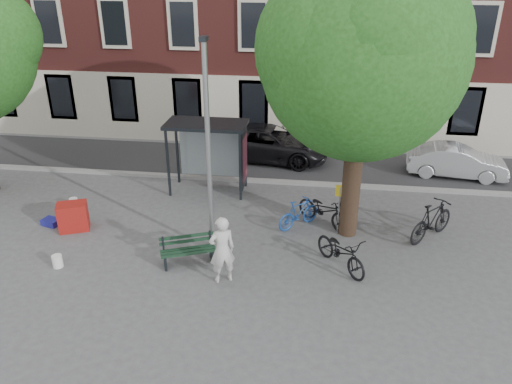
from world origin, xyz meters
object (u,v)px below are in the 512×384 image
object	(u,v)px
bench	(188,251)
car_silver	(457,161)
bike_a	(324,210)
red_stand	(73,217)
bus_shelter	(218,141)
car_dark	(269,143)
bike_c	(341,252)
lamppost	(209,162)
bike_b	(299,213)
bike_d	(432,221)
notice_sign	(340,200)
painter	(222,250)

from	to	relation	value
bench	car_silver	bearing A→B (deg)	18.05
bike_a	red_stand	distance (m)	7.96
bus_shelter	car_dark	xyz separation A→B (m)	(1.47, 3.41, -1.20)
bike_c	red_stand	xyz separation A→B (m)	(-8.34, 1.08, -0.08)
lamppost	bench	size ratio (longest dim) A/B	3.79
bike_b	bike_d	xyz separation A→B (m)	(4.05, -0.19, 0.13)
bus_shelter	bike_b	size ratio (longest dim) A/B	1.77
car_dark	red_stand	distance (m)	8.83
bench	notice_sign	xyz separation A→B (m)	(4.21, 2.27, 0.78)
car_dark	bench	bearing A→B (deg)	176.95
lamppost	bench	distance (m)	2.60
bike_a	notice_sign	size ratio (longest dim) A/B	1.24
red_stand	notice_sign	distance (m)	8.36
lamppost	painter	xyz separation A→B (m)	(0.61, -1.53, -1.83)
lamppost	notice_sign	xyz separation A→B (m)	(3.69, 1.46, -1.64)
car_dark	red_stand	xyz separation A→B (m)	(-5.46, -6.93, -0.26)
bus_shelter	car_silver	world-z (taller)	bus_shelter
bike_b	red_stand	bearing A→B (deg)	55.39
car_silver	bike_b	bearing A→B (deg)	137.04
bike_b	car_silver	bearing A→B (deg)	-93.58
bus_shelter	car_dark	bearing A→B (deg)	66.67
bike_c	bike_a	bearing A→B (deg)	63.41
bench	red_stand	distance (m)	4.31
red_stand	bike_a	bearing A→B (deg)	9.70
lamppost	bike_b	xyz separation A→B (m)	(2.45, 1.69, -2.30)
bike_b	bike_c	size ratio (longest dim) A/B	0.81
bench	bike_d	bearing A→B (deg)	-3.76
bike_d	red_stand	distance (m)	11.14
car_dark	red_stand	size ratio (longest dim) A/B	5.71
lamppost	bike_d	size ratio (longest dim) A/B	2.98
car_dark	car_silver	distance (m)	7.54
bus_shelter	bike_c	xyz separation A→B (m)	(4.35, -4.61, -1.39)
bike_a	red_stand	world-z (taller)	bike_a
lamppost	bike_a	distance (m)	4.39
car_dark	bike_a	bearing A→B (deg)	-150.53
bike_b	red_stand	world-z (taller)	bike_b
bike_c	car_silver	size ratio (longest dim) A/B	0.53
painter	notice_sign	bearing A→B (deg)	-162.81
bike_c	notice_sign	xyz separation A→B (m)	(-0.05, 1.96, 0.62)
bus_shelter	notice_sign	world-z (taller)	bus_shelter
painter	bike_b	world-z (taller)	painter
bike_b	bench	bearing A→B (deg)	86.52
bike_d	red_stand	size ratio (longest dim) A/B	2.28
bench	bike_b	size ratio (longest dim) A/B	1.00
painter	car_dark	xyz separation A→B (m)	(0.25, 9.04, -0.24)
bench	bike_a	bearing A→B (deg)	13.96
bench	car_dark	xyz separation A→B (m)	(1.38, 8.32, 0.35)
painter	bike_d	distance (m)	6.63
bus_shelter	bike_d	xyz separation A→B (m)	(7.11, -2.60, -1.30)
bus_shelter	car_silver	bearing A→B (deg)	15.84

